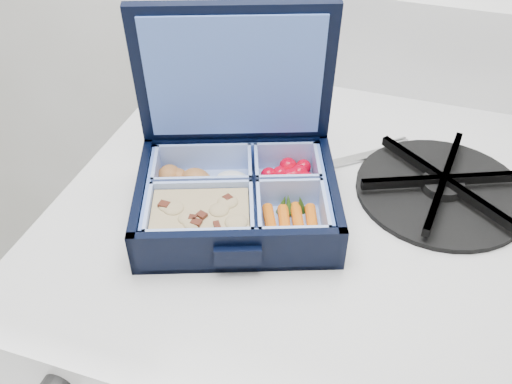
% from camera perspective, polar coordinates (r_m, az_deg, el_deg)
% --- Properties ---
extents(bento_box, '(0.25, 0.23, 0.05)m').
position_cam_1_polar(bento_box, '(0.61, -1.90, -0.67)').
color(bento_box, black).
rests_on(bento_box, stove).
extents(burner_grate, '(0.26, 0.26, 0.03)m').
position_cam_1_polar(burner_grate, '(0.68, 18.18, 0.80)').
color(burner_grate, black).
rests_on(burner_grate, stove).
extents(burner_grate_rear, '(0.21, 0.21, 0.02)m').
position_cam_1_polar(burner_grate_rear, '(0.82, -3.85, 9.89)').
color(burner_grate_rear, black).
rests_on(burner_grate_rear, stove).
extents(fork, '(0.16, 0.13, 0.01)m').
position_cam_1_polar(fork, '(0.71, 8.31, 2.94)').
color(fork, '#A6A6A6').
rests_on(fork, stove).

